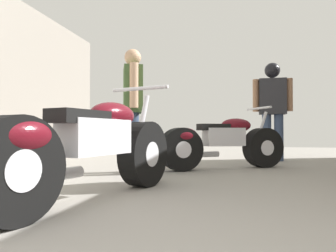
{
  "coord_description": "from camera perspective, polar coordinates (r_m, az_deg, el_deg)",
  "views": [
    {
      "loc": [
        0.51,
        -0.29,
        0.54
      ],
      "look_at": [
        -0.22,
        3.28,
        0.61
      ],
      "focal_mm": 33.42,
      "sensor_mm": 36.0,
      "label": 1
    }
  ],
  "objects": [
    {
      "name": "ground_plane",
      "position": [
        3.63,
        3.38,
        -9.58
      ],
      "size": [
        15.65,
        15.65,
        0.0
      ],
      "primitive_type": "plane",
      "color": "gray"
    },
    {
      "name": "mechanic_in_blue",
      "position": [
        4.1,
        -6.47,
        4.21
      ],
      "size": [
        0.37,
        0.64,
        1.62
      ],
      "color": "#384766",
      "rests_on": "ground_plane"
    },
    {
      "name": "motorcycle_maroon_cruiser",
      "position": [
        2.48,
        -13.78,
        -3.94
      ],
      "size": [
        0.84,
        2.06,
        0.98
      ],
      "color": "black",
      "rests_on": "ground_plane"
    },
    {
      "name": "motorcycle_black_naked",
      "position": [
        4.57,
        9.73,
        -3.08
      ],
      "size": [
        1.77,
        1.19,
        0.91
      ],
      "color": "black",
      "rests_on": "ground_plane"
    },
    {
      "name": "mechanic_with_helmet",
      "position": [
        6.11,
        18.52,
        4.18
      ],
      "size": [
        0.71,
        0.28,
        1.82
      ],
      "color": "#384766",
      "rests_on": "ground_plane"
    }
  ]
}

